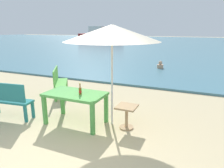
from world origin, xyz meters
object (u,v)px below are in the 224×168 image
at_px(boat_ferry, 100,37).
at_px(side_table_wood, 127,114).
at_px(bench_teal_center, 7,98).
at_px(picnic_table_green, 75,97).
at_px(patio_umbrella, 112,33).
at_px(bench_green_left, 59,80).
at_px(beer_bottle_amber, 80,90).
at_px(swimmer_person, 160,65).

bearing_deg(boat_ferry, side_table_wood, -62.04).
xyz_separation_m(side_table_wood, boat_ferry, (-12.90, 24.30, 0.61)).
bearing_deg(boat_ferry, bench_teal_center, -68.19).
bearing_deg(picnic_table_green, patio_umbrella, 19.94).
xyz_separation_m(bench_teal_center, bench_green_left, (0.04, 1.99, 0.00)).
relative_size(picnic_table_green, beer_bottle_amber, 5.28).
relative_size(beer_bottle_amber, patio_umbrella, 0.12).
height_order(side_table_wood, boat_ferry, boat_ferry).
bearing_deg(swimmer_person, patio_umbrella, -88.00).
bearing_deg(beer_bottle_amber, picnic_table_green, 166.23).
xyz_separation_m(beer_bottle_amber, patio_umbrella, (0.64, 0.34, 1.26)).
height_order(bench_teal_center, bench_green_left, same).
height_order(beer_bottle_amber, patio_umbrella, patio_umbrella).
distance_m(beer_bottle_amber, patio_umbrella, 1.46).
distance_m(beer_bottle_amber, boat_ferry, 27.29).
xyz_separation_m(patio_umbrella, bench_green_left, (-2.47, 1.24, -1.58)).
bearing_deg(side_table_wood, picnic_table_green, -168.98).
xyz_separation_m(picnic_table_green, bench_teal_center, (-1.70, -0.45, -0.11)).
relative_size(picnic_table_green, patio_umbrella, 0.61).
relative_size(patio_umbrella, bench_teal_center, 1.86).
bearing_deg(boat_ferry, swimmer_person, -54.15).
bearing_deg(patio_umbrella, swimmer_person, 92.00).
height_order(bench_teal_center, swimmer_person, bench_teal_center).
height_order(picnic_table_green, swimmer_person, picnic_table_green).
bearing_deg(picnic_table_green, side_table_wood, 11.02).
relative_size(bench_teal_center, bench_green_left, 1.03).
height_order(beer_bottle_amber, boat_ferry, boat_ferry).
bearing_deg(side_table_wood, patio_umbrella, 170.96).
bearing_deg(picnic_table_green, beer_bottle_amber, -13.77).
bearing_deg(patio_umbrella, side_table_wood, -9.04).
bearing_deg(side_table_wood, bench_teal_center, -166.67).
relative_size(side_table_wood, boat_ferry, 0.08).
height_order(beer_bottle_amber, bench_green_left, beer_bottle_amber).
xyz_separation_m(picnic_table_green, beer_bottle_amber, (0.17, -0.04, 0.20)).
relative_size(picnic_table_green, bench_green_left, 1.16).
xyz_separation_m(picnic_table_green, bench_green_left, (-1.66, 1.53, -0.11)).
distance_m(bench_green_left, swimmer_person, 6.43).
bearing_deg(picnic_table_green, bench_green_left, 137.24).
height_order(patio_umbrella, bench_green_left, patio_umbrella).
distance_m(patio_umbrella, bench_green_left, 3.18).
relative_size(picnic_table_green, side_table_wood, 2.59).
distance_m(patio_umbrella, bench_teal_center, 3.06).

